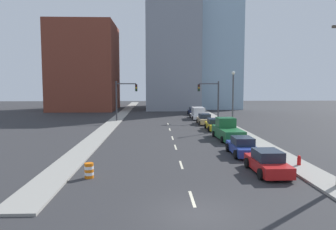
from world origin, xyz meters
The scene contains 24 objects.
ground_plane centered at (0.00, 0.00, 0.00)m, with size 200.00×200.00×0.00m, color #2D2D30.
sidewalk_left centered at (-8.23, 44.80, 0.07)m, with size 2.13×89.59×0.15m.
sidewalk_right centered at (8.23, 44.80, 0.07)m, with size 2.13×89.59×0.15m.
lane_stripe_at_2m centered at (0.00, 2.00, 0.00)m, with size 0.16×2.40×0.01m, color beige.
lane_stripe_at_9m centered at (0.00, 9.09, 0.00)m, with size 0.16×2.40×0.01m, color beige.
lane_stripe_at_16m centered at (0.00, 15.80, 0.00)m, with size 0.16×2.40×0.01m, color beige.
lane_stripe_at_21m centered at (0.00, 21.01, 0.00)m, with size 0.16×2.40×0.01m, color beige.
lane_stripe_at_28m centered at (0.00, 27.78, 0.00)m, with size 0.16×2.40×0.01m, color beige.
lane_stripe_at_34m centered at (0.00, 33.58, 0.00)m, with size 0.16×2.40×0.01m, color beige.
building_brick_left centered at (-17.88, 61.74, 9.67)m, with size 14.00×16.00×19.33m.
building_office_center centered at (2.14, 65.74, 12.80)m, with size 12.00×20.00×25.61m.
building_glass_right centered at (11.75, 69.74, 17.75)m, with size 13.00×20.00×35.50m.
traffic_signal_left centered at (-7.02, 36.94, 4.01)m, with size 3.39×0.35×6.32m.
traffic_signal_right centered at (7.16, 36.94, 4.01)m, with size 3.39×0.35×6.32m.
traffic_barrel centered at (-6.02, 5.97, 0.47)m, with size 0.56×0.56×0.95m.
street_lamp centered at (8.07, 27.31, 4.39)m, with size 0.44×0.44×7.48m.
fire_hydrant centered at (8.29, 8.15, 0.41)m, with size 0.26×0.26×0.84m.
sedan_red centered at (5.49, 6.61, 0.71)m, with size 2.14×4.63×1.54m.
sedan_blue centered at (5.34, 12.24, 0.69)m, with size 2.05×4.65×1.50m.
pickup_truck_green centered at (5.79, 19.98, 0.90)m, with size 2.59×6.29×2.24m.
sedan_yellow centered at (5.72, 27.15, 0.67)m, with size 2.18×4.75×1.46m.
sedan_tan centered at (5.35, 33.29, 0.68)m, with size 2.08×4.58×1.52m.
box_truck_white centered at (5.36, 40.74, 0.92)m, with size 2.46×6.39×1.95m.
sedan_navy centered at (5.53, 47.97, 0.66)m, with size 2.30×4.31×1.44m.
Camera 1 is at (-1.87, -14.21, 5.85)m, focal length 35.00 mm.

